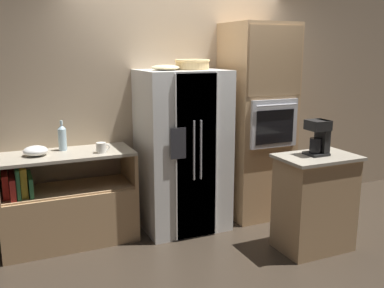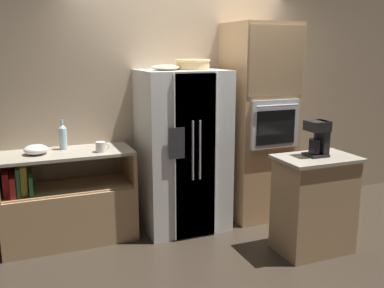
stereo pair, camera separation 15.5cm
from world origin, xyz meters
name	(u,v)px [view 2 (the right image)]	position (x,y,z in m)	size (l,w,h in m)	color
ground_plane	(198,226)	(0.00, 0.00, 0.00)	(20.00, 20.00, 0.00)	#382D23
wall_back	(182,96)	(0.00, 0.48, 1.40)	(12.00, 0.06, 2.80)	tan
counter_left	(68,208)	(-1.36, 0.16, 0.35)	(1.29, 0.56, 0.93)	tan
refrigerator	(183,151)	(-0.14, 0.08, 0.86)	(0.89, 0.75, 1.71)	white
wall_oven	(258,122)	(0.79, 0.10, 1.10)	(0.70, 0.74, 2.20)	tan
island_counter	(314,204)	(0.81, -0.94, 0.47)	(0.75, 0.50, 0.94)	tan
wicker_basket	(193,64)	(-0.02, 0.09, 1.77)	(0.37, 0.37, 0.11)	tan
fruit_bowl	(165,67)	(-0.34, 0.05, 1.74)	(0.29, 0.29, 0.06)	beige
bottle_tall	(63,136)	(-1.35, 0.29, 1.06)	(0.08, 0.08, 0.30)	silver
mug	(101,147)	(-1.02, 0.04, 0.98)	(0.13, 0.10, 0.10)	silver
mixing_bowl	(36,150)	(-1.61, 0.17, 0.98)	(0.23, 0.23, 0.09)	white
coffee_maker	(318,137)	(0.84, -0.91, 1.12)	(0.19, 0.18, 0.33)	black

